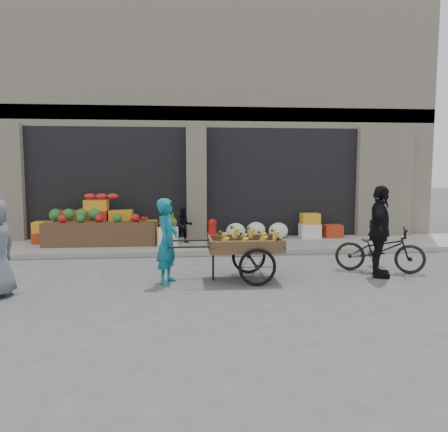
{
  "coord_description": "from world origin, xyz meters",
  "views": [
    {
      "loc": [
        -0.33,
        -7.19,
        2.03
      ],
      "look_at": [
        0.46,
        1.58,
        1.1
      ],
      "focal_mm": 35.0,
      "sensor_mm": 36.0,
      "label": 1
    }
  ],
  "objects": [
    {
      "name": "orange_bucket",
      "position": [
        0.85,
        3.5,
        0.27
      ],
      "size": [
        0.32,
        0.32,
        0.3
      ],
      "primitive_type": "cylinder",
      "color": "orange",
      "rests_on": "sidewalk"
    },
    {
      "name": "fire_hydrant",
      "position": [
        0.35,
        3.55,
        0.5
      ],
      "size": [
        0.22,
        0.22,
        0.71
      ],
      "color": "#A5140F",
      "rests_on": "sidewalk"
    },
    {
      "name": "banana_cart",
      "position": [
        0.72,
        0.69,
        0.69
      ],
      "size": [
        2.3,
        1.02,
        0.95
      ],
      "rotation": [
        0.0,
        0.0,
        0.01
      ],
      "color": "brown",
      "rests_on": "ground"
    },
    {
      "name": "building",
      "position": [
        0.0,
        8.03,
        3.37
      ],
      "size": [
        14.0,
        6.45,
        7.0
      ],
      "color": "beige",
      "rests_on": "ground"
    },
    {
      "name": "fruit_display",
      "position": [
        -2.48,
        4.38,
        0.67
      ],
      "size": [
        3.1,
        1.12,
        1.24
      ],
      "color": "#AE3018",
      "rests_on": "sidewalk"
    },
    {
      "name": "ground",
      "position": [
        0.0,
        0.0,
        0.0
      ],
      "size": [
        80.0,
        80.0,
        0.0
      ],
      "primitive_type": "plane",
      "color": "#424244",
      "rests_on": "ground"
    },
    {
      "name": "sidewalk",
      "position": [
        0.0,
        4.1,
        0.06
      ],
      "size": [
        18.0,
        2.2,
        0.12
      ],
      "primitive_type": "cube",
      "color": "gray",
      "rests_on": "ground"
    },
    {
      "name": "right_bay_goods",
      "position": [
        2.61,
        4.7,
        0.41
      ],
      "size": [
        3.35,
        0.6,
        0.7
      ],
      "color": "silver",
      "rests_on": "sidewalk"
    },
    {
      "name": "pineapple_bin",
      "position": [
        -0.75,
        3.6,
        0.37
      ],
      "size": [
        0.52,
        0.52,
        0.5
      ],
      "primitive_type": "cylinder",
      "color": "silver",
      "rests_on": "sidewalk"
    },
    {
      "name": "seated_person",
      "position": [
        -0.35,
        4.2,
        0.58
      ],
      "size": [
        0.51,
        0.43,
        0.93
      ],
      "primitive_type": "imported",
      "rotation": [
        0.0,
        0.0,
        0.17
      ],
      "color": "black",
      "rests_on": "sidewalk"
    },
    {
      "name": "cyclist",
      "position": [
        3.34,
        0.67,
        0.87
      ],
      "size": [
        0.76,
        1.11,
        1.74
      ],
      "primitive_type": "imported",
      "rotation": [
        0.0,
        0.0,
        1.2
      ],
      "color": "black",
      "rests_on": "ground"
    },
    {
      "name": "bicycle",
      "position": [
        3.54,
        1.07,
        0.45
      ],
      "size": [
        1.82,
        1.17,
        0.9
      ],
      "primitive_type": "imported",
      "rotation": [
        0.0,
        0.0,
        1.2
      ],
      "color": "black",
      "rests_on": "ground"
    },
    {
      "name": "vendor_woman",
      "position": [
        -0.64,
        0.58,
        0.76
      ],
      "size": [
        0.51,
        0.64,
        1.53
      ],
      "primitive_type": "imported",
      "rotation": [
        0.0,
        0.0,
        1.27
      ],
      "color": "#0F6776",
      "rests_on": "ground"
    }
  ]
}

